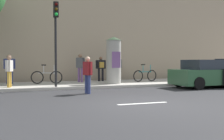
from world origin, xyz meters
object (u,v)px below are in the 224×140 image
(poster_column, at_px, (114,60))
(bicycle_leaning, at_px, (145,75))
(pedestrian_in_dark_shirt, at_px, (9,69))
(pedestrian_tallest, at_px, (118,66))
(pedestrian_with_backpack, at_px, (88,72))
(pedestrian_with_bag, at_px, (80,65))
(pedestrian_near_pole, at_px, (101,66))
(pedestrian_in_light_jacket, at_px, (9,67))
(bicycle_upright, at_px, (47,77))
(traffic_light, at_px, (56,30))
(parked_car_silver, at_px, (211,74))

(poster_column, bearing_deg, bicycle_leaning, 18.40)
(poster_column, height_order, pedestrian_in_dark_shirt, poster_column)
(pedestrian_in_dark_shirt, distance_m, bicycle_leaning, 8.04)
(pedestrian_tallest, bearing_deg, pedestrian_with_backpack, -122.69)
(poster_column, relative_size, pedestrian_with_bag, 1.54)
(poster_column, height_order, pedestrian_with_bag, poster_column)
(pedestrian_near_pole, xyz_separation_m, bicycle_leaning, (2.55, -1.19, -0.55))
(poster_column, xyz_separation_m, pedestrian_in_light_jacket, (-5.62, 1.64, -0.38))
(pedestrian_with_bag, height_order, bicycle_leaning, pedestrian_with_bag)
(bicycle_upright, bearing_deg, poster_column, -16.74)
(pedestrian_in_dark_shirt, xyz_separation_m, bicycle_upright, (1.91, 1.55, -0.50))
(traffic_light, bearing_deg, pedestrian_with_backpack, -61.69)
(pedestrian_with_backpack, relative_size, pedestrian_in_dark_shirt, 1.06)
(pedestrian_with_bag, bearing_deg, pedestrian_near_pole, 11.07)
(pedestrian_in_dark_shirt, distance_m, pedestrian_near_pole, 5.91)
(bicycle_leaning, bearing_deg, pedestrian_tallest, 132.42)
(pedestrian_in_dark_shirt, bearing_deg, bicycle_upright, 39.11)
(pedestrian_in_dark_shirt, bearing_deg, pedestrian_with_backpack, -37.82)
(pedestrian_with_backpack, height_order, pedestrian_near_pole, pedestrian_near_pole)
(pedestrian_in_dark_shirt, height_order, bicycle_upright, pedestrian_in_dark_shirt)
(parked_car_silver, bearing_deg, bicycle_upright, 158.14)
(pedestrian_with_bag, distance_m, pedestrian_near_pole, 1.43)
(pedestrian_with_backpack, height_order, bicycle_leaning, pedestrian_with_backpack)
(pedestrian_with_backpack, relative_size, bicycle_leaning, 0.93)
(pedestrian_with_bag, xyz_separation_m, pedestrian_tallest, (2.65, 0.50, -0.04))
(poster_column, relative_size, parked_car_silver, 0.58)
(traffic_light, height_order, pedestrian_in_dark_shirt, traffic_light)
(poster_column, bearing_deg, pedestrian_tallest, 63.85)
(pedestrian_tallest, bearing_deg, parked_car_silver, -50.12)
(pedestrian_tallest, xyz_separation_m, bicycle_leaning, (1.30, -1.42, -0.58))
(poster_column, xyz_separation_m, pedestrian_tallest, (1.08, 2.21, -0.38))
(pedestrian_near_pole, xyz_separation_m, bicycle_upright, (-3.47, -0.89, -0.55))
(pedestrian_tallest, bearing_deg, pedestrian_in_dark_shirt, -158.10)
(pedestrian_near_pole, distance_m, bicycle_upright, 3.62)
(traffic_light, relative_size, pedestrian_in_light_jacket, 2.53)
(traffic_light, relative_size, bicycle_upright, 2.40)
(pedestrian_in_dark_shirt, height_order, parked_car_silver, pedestrian_in_dark_shirt)
(traffic_light, bearing_deg, bicycle_leaning, 17.02)
(bicycle_upright, bearing_deg, pedestrian_tallest, 13.28)
(traffic_light, relative_size, parked_car_silver, 0.90)
(pedestrian_near_pole, bearing_deg, pedestrian_with_bag, -168.93)
(pedestrian_near_pole, bearing_deg, traffic_light, -137.27)
(pedestrian_with_backpack, bearing_deg, traffic_light, 118.31)
(traffic_light, distance_m, parked_car_silver, 8.64)
(bicycle_leaning, xyz_separation_m, bicycle_upright, (-6.02, 0.30, 0.00))
(pedestrian_in_dark_shirt, xyz_separation_m, pedestrian_in_light_jacket, (-0.07, 2.10, 0.08))
(pedestrian_near_pole, height_order, bicycle_upright, pedestrian_near_pole)
(traffic_light, xyz_separation_m, bicycle_leaning, (5.74, 1.76, -2.43))
(parked_car_silver, bearing_deg, pedestrian_with_backpack, -174.48)
(pedestrian_in_dark_shirt, relative_size, pedestrian_near_pole, 0.98)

